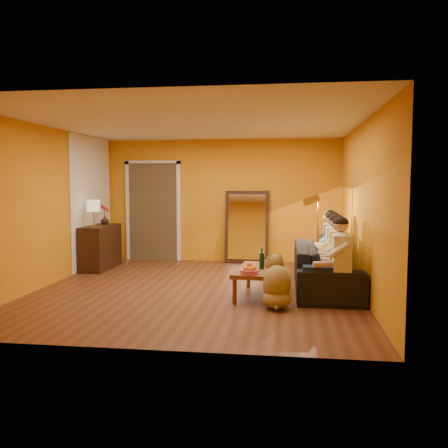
# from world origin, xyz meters

# --- Properties ---
(room_shell) EXTENTS (5.00, 5.50, 2.60)m
(room_shell) POSITION_xyz_m (0.00, 0.37, 1.30)
(room_shell) COLOR brown
(room_shell) RESTS_ON ground
(white_accent) EXTENTS (0.02, 1.90, 2.58)m
(white_accent) POSITION_xyz_m (-2.48, 1.75, 1.30)
(white_accent) COLOR white
(white_accent) RESTS_ON wall_left
(doorway_recess) EXTENTS (1.06, 0.30, 2.10)m
(doorway_recess) POSITION_xyz_m (-1.50, 2.83, 1.05)
(doorway_recess) COLOR #3F2D19
(doorway_recess) RESTS_ON floor
(door_jamb_left) EXTENTS (0.08, 0.06, 2.20)m
(door_jamb_left) POSITION_xyz_m (-2.07, 2.71, 1.05)
(door_jamb_left) COLOR white
(door_jamb_left) RESTS_ON wall_back
(door_jamb_right) EXTENTS (0.08, 0.06, 2.20)m
(door_jamb_right) POSITION_xyz_m (-0.93, 2.71, 1.05)
(door_jamb_right) COLOR white
(door_jamb_right) RESTS_ON wall_back
(door_header) EXTENTS (1.22, 0.06, 0.08)m
(door_header) POSITION_xyz_m (-1.50, 2.71, 2.12)
(door_header) COLOR white
(door_header) RESTS_ON wall_back
(mirror_frame) EXTENTS (0.92, 0.27, 1.51)m
(mirror_frame) POSITION_xyz_m (0.55, 2.63, 0.76)
(mirror_frame) COLOR black
(mirror_frame) RESTS_ON floor
(mirror_glass) EXTENTS (0.78, 0.21, 1.35)m
(mirror_glass) POSITION_xyz_m (0.55, 2.59, 0.76)
(mirror_glass) COLOR white
(mirror_glass) RESTS_ON mirror_frame
(sideboard) EXTENTS (0.44, 1.18, 0.85)m
(sideboard) POSITION_xyz_m (-2.24, 1.55, 0.42)
(sideboard) COLOR black
(sideboard) RESTS_ON floor
(table_lamp) EXTENTS (0.24, 0.24, 0.51)m
(table_lamp) POSITION_xyz_m (-2.24, 1.25, 1.10)
(table_lamp) COLOR beige
(table_lamp) RESTS_ON sideboard
(sofa) EXTENTS (2.41, 0.94, 0.70)m
(sofa) POSITION_xyz_m (2.00, 0.28, 0.35)
(sofa) COLOR black
(sofa) RESTS_ON floor
(coffee_table) EXTENTS (0.73, 1.27, 0.42)m
(coffee_table) POSITION_xyz_m (0.98, -0.32, 0.21)
(coffee_table) COLOR brown
(coffee_table) RESTS_ON floor
(floor_lamp) EXTENTS (0.32, 0.26, 1.44)m
(floor_lamp) POSITION_xyz_m (1.92, 1.11, 0.72)
(floor_lamp) COLOR gold
(floor_lamp) RESTS_ON floor
(dog) EXTENTS (0.54, 0.70, 0.74)m
(dog) POSITION_xyz_m (1.26, -0.92, 0.37)
(dog) COLOR olive
(dog) RESTS_ON floor
(person_far_left) EXTENTS (0.70, 0.44, 1.22)m
(person_far_left) POSITION_xyz_m (2.13, -0.72, 0.61)
(person_far_left) COLOR beige
(person_far_left) RESTS_ON sofa
(person_mid_left) EXTENTS (0.70, 0.44, 1.22)m
(person_mid_left) POSITION_xyz_m (2.13, -0.17, 0.61)
(person_mid_left) COLOR #F3C151
(person_mid_left) RESTS_ON sofa
(person_mid_right) EXTENTS (0.70, 0.44, 1.22)m
(person_mid_right) POSITION_xyz_m (2.13, 0.38, 0.61)
(person_mid_right) COLOR #90BCDF
(person_mid_right) RESTS_ON sofa
(person_far_right) EXTENTS (0.70, 0.44, 1.22)m
(person_far_right) POSITION_xyz_m (2.13, 0.93, 0.61)
(person_far_right) COLOR #323237
(person_far_right) RESTS_ON sofa
(fruit_bowl) EXTENTS (0.26, 0.26, 0.16)m
(fruit_bowl) POSITION_xyz_m (0.88, -0.77, 0.50)
(fruit_bowl) COLOR #CF4975
(fruit_bowl) RESTS_ON coffee_table
(wine_bottle) EXTENTS (0.07, 0.07, 0.31)m
(wine_bottle) POSITION_xyz_m (1.03, -0.37, 0.58)
(wine_bottle) COLOR black
(wine_bottle) RESTS_ON coffee_table
(tumbler) EXTENTS (0.14, 0.14, 0.10)m
(tumbler) POSITION_xyz_m (1.10, -0.20, 0.47)
(tumbler) COLOR #B27F3F
(tumbler) RESTS_ON coffee_table
(laptop) EXTENTS (0.43, 0.36, 0.03)m
(laptop) POSITION_xyz_m (1.16, 0.03, 0.43)
(laptop) COLOR black
(laptop) RESTS_ON coffee_table
(book_lower) EXTENTS (0.24, 0.27, 0.02)m
(book_lower) POSITION_xyz_m (0.80, -0.52, 0.43)
(book_lower) COLOR black
(book_lower) RESTS_ON coffee_table
(book_mid) EXTENTS (0.20, 0.25, 0.02)m
(book_mid) POSITION_xyz_m (0.81, -0.51, 0.45)
(book_mid) COLOR red
(book_mid) RESTS_ON book_lower
(book_upper) EXTENTS (0.18, 0.23, 0.02)m
(book_upper) POSITION_xyz_m (0.80, -0.53, 0.47)
(book_upper) COLOR black
(book_upper) RESTS_ON book_mid
(vase) EXTENTS (0.16, 0.16, 0.17)m
(vase) POSITION_xyz_m (-2.24, 1.80, 0.94)
(vase) COLOR black
(vase) RESTS_ON sideboard
(flowers) EXTENTS (0.17, 0.17, 0.39)m
(flowers) POSITION_xyz_m (-2.24, 1.80, 1.17)
(flowers) COLOR red
(flowers) RESTS_ON vase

